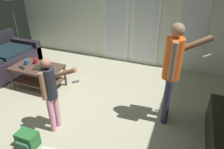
# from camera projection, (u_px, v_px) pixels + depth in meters

# --- Properties ---
(ground_plane) EXTENTS (5.87, 5.18, 0.02)m
(ground_plane) POSITION_uv_depth(u_px,v_px,m) (68.00, 115.00, 3.60)
(ground_plane) COLOR #ACAA8D
(wall_back_with_doors) EXTENTS (5.87, 0.09, 2.72)m
(wall_back_with_doors) POSITION_uv_depth(u_px,v_px,m) (121.00, 10.00, 5.03)
(wall_back_with_doors) COLOR silver
(wall_back_with_doors) RESTS_ON ground_plane
(coffee_table) EXTENTS (1.01, 0.61, 0.49)m
(coffee_table) POSITION_uv_depth(u_px,v_px,m) (38.00, 72.00, 4.22)
(coffee_table) COLOR #4F362A
(coffee_table) RESTS_ON ground_plane
(person_adult) EXTENTS (0.67, 0.48, 1.65)m
(person_adult) POSITION_uv_depth(u_px,v_px,m) (173.00, 67.00, 3.02)
(person_adult) COLOR #373957
(person_adult) RESTS_ON ground_plane
(person_child) EXTENTS (0.55, 0.33, 1.22)m
(person_child) POSITION_uv_depth(u_px,v_px,m) (51.00, 89.00, 2.95)
(person_child) COLOR pink
(person_child) RESTS_ON ground_plane
(backpack) EXTENTS (0.29, 0.24, 0.24)m
(backpack) POSITION_uv_depth(u_px,v_px,m) (27.00, 140.00, 2.92)
(backpack) COLOR #2B6C34
(backpack) RESTS_ON ground_plane
(laptop_closed) EXTENTS (0.38, 0.31, 0.02)m
(laptop_closed) POSITION_uv_depth(u_px,v_px,m) (43.00, 68.00, 4.10)
(laptop_closed) COLOR black
(laptop_closed) RESTS_ON coffee_table
(cup_near_edge) EXTENTS (0.09, 0.09, 0.10)m
(cup_near_edge) POSITION_uv_depth(u_px,v_px,m) (27.00, 62.00, 4.22)
(cup_near_edge) COLOR #20538F
(cup_near_edge) RESTS_ON coffee_table
(cup_by_laptop) EXTENTS (0.08, 0.08, 0.12)m
(cup_by_laptop) POSITION_uv_depth(u_px,v_px,m) (35.00, 61.00, 4.25)
(cup_by_laptop) COLOR red
(cup_by_laptop) RESTS_ON coffee_table
(tv_remote_black) EXTENTS (0.18, 0.11, 0.02)m
(tv_remote_black) POSITION_uv_depth(u_px,v_px,m) (22.00, 68.00, 4.09)
(tv_remote_black) COLOR black
(tv_remote_black) RESTS_ON coffee_table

